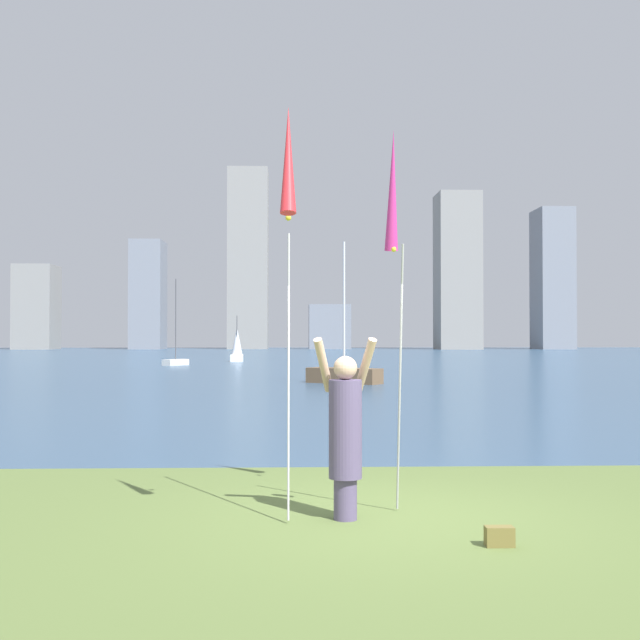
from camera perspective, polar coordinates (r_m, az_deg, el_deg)
ground at (r=59.59m, az=-1.04°, el=-3.04°), size 120.00×138.00×0.12m
person at (r=8.55m, az=1.82°, el=-7.84°), size 0.71×0.52×1.93m
kite_flag_left at (r=8.07m, az=-2.28°, el=10.47°), size 0.16×1.29×4.24m
kite_flag_right at (r=9.43m, az=5.22°, el=8.59°), size 0.16×1.10×4.32m
bag at (r=7.82m, az=12.70°, el=-14.85°), size 0.26×0.14×0.18m
sailboat_0 at (r=32.56m, az=1.73°, el=-3.87°), size 3.12×2.55×5.79m
sailboat_1 at (r=52.96m, az=-10.28°, el=-2.88°), size 1.61×1.98×5.66m
sailboat_2 at (r=59.81m, az=-5.96°, el=-1.94°), size 0.99×1.65×3.43m
skyline_tower_0 at (r=119.95m, az=-19.60°, el=0.87°), size 5.37×5.75×11.91m
skyline_tower_1 at (r=117.06m, az=-12.18°, el=1.76°), size 4.48×6.29×15.49m
skyline_tower_2 at (r=116.46m, az=-5.15°, el=4.36°), size 5.75×5.06×26.09m
skyline_tower_3 at (r=114.86m, az=0.69°, el=-0.49°), size 5.95×4.28×6.38m
skyline_tower_4 at (r=114.81m, az=9.79°, el=3.45°), size 5.90×6.27×22.07m
skyline_tower_5 at (r=118.93m, az=16.27°, el=2.82°), size 4.80×6.27×20.01m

